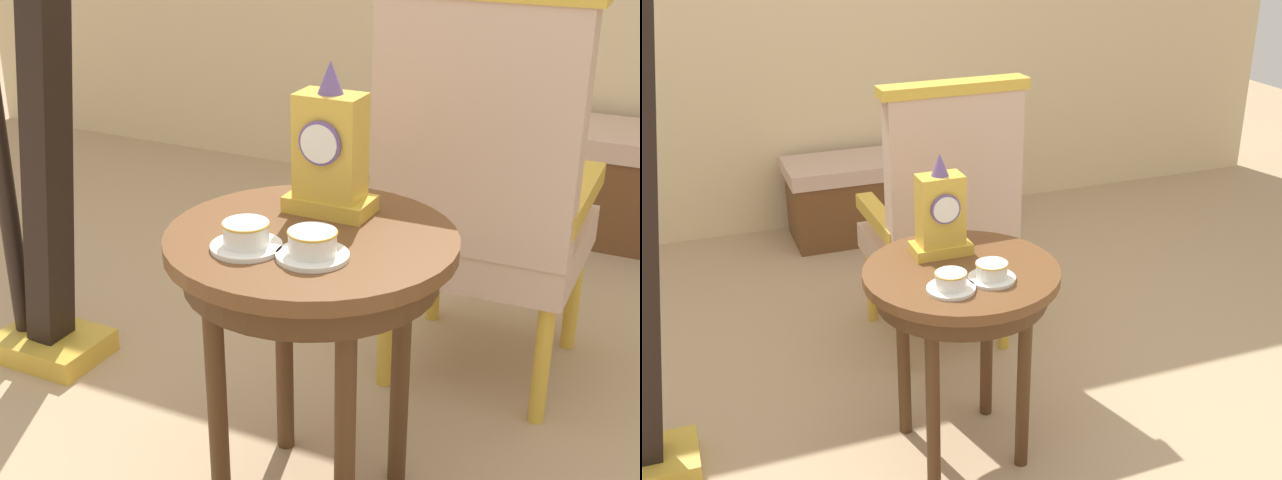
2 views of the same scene
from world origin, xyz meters
TOP-DOWN VIEW (x-y plane):
  - ground_plane at (0.00, 0.00)m, footprint 10.00×10.00m
  - side_table at (0.08, -0.00)m, footprint 0.62×0.62m
  - teacup_left at (0.00, -0.13)m, footprint 0.15×0.15m
  - teacup_right at (0.14, -0.11)m, footprint 0.15×0.15m
  - mantel_clock at (0.06, 0.13)m, footprint 0.19×0.11m
  - armchair at (0.26, 0.66)m, footprint 0.56×0.54m
  - window_bench at (0.34, 1.95)m, footprint 1.01×0.40m

SIDE VIEW (x-z plane):
  - ground_plane at x=0.00m, z-range 0.00..0.00m
  - window_bench at x=0.34m, z-range 0.00..0.44m
  - side_table at x=0.08m, z-range 0.25..0.93m
  - armchair at x=0.26m, z-range 0.02..1.16m
  - teacup_left at x=0.00m, z-range 0.68..0.73m
  - teacup_right at x=0.14m, z-range 0.68..0.73m
  - mantel_clock at x=0.06m, z-range 0.65..0.98m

